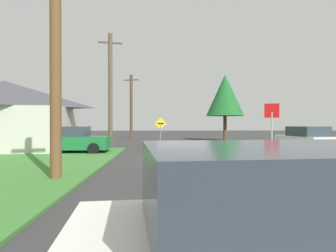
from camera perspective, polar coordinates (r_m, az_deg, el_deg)
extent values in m
plane|color=#333333|center=(14.44, 2.87, -6.64)|extent=(120.00, 120.00, 0.00)
cube|color=yellow|center=(6.64, 8.90, -15.09)|extent=(0.20, 14.00, 0.01)
cylinder|color=#9EA0A8|center=(14.55, 20.13, -1.97)|extent=(0.07, 0.07, 2.35)
cube|color=red|center=(14.55, 20.15, 2.93)|extent=(0.68, 0.18, 0.69)
cube|color=#2D3842|center=(2.37, 23.84, -10.87)|extent=(2.33, 1.74, 0.60)
cube|color=silver|center=(19.69, 25.93, -2.92)|extent=(2.46, 4.10, 0.76)
cube|color=#2D3842|center=(19.51, 26.25, -0.96)|extent=(1.97, 2.35, 0.60)
cylinder|color=black|center=(20.26, 21.60, -3.67)|extent=(0.32, 0.71, 0.68)
cylinder|color=black|center=(21.31, 25.80, -3.48)|extent=(0.32, 0.71, 0.68)
cylinder|color=black|center=(18.11, 26.07, -4.17)|extent=(0.32, 0.71, 0.68)
cylinder|color=black|center=(19.27, 30.47, -3.91)|extent=(0.32, 0.71, 0.68)
cube|color=#196B33|center=(18.13, -18.81, -3.19)|extent=(4.49, 1.93, 0.76)
cube|color=#2D3842|center=(18.18, -19.66, -1.04)|extent=(2.47, 1.69, 0.60)
cylinder|color=black|center=(18.69, -13.48, -3.99)|extent=(0.68, 0.22, 0.68)
cylinder|color=black|center=(16.86, -14.74, -4.47)|extent=(0.68, 0.22, 0.68)
cylinder|color=black|center=(19.52, -22.32, -3.82)|extent=(0.68, 0.22, 0.68)
cylinder|color=black|center=(17.78, -24.41, -4.25)|extent=(0.68, 0.22, 0.68)
cylinder|color=brown|center=(9.75, -21.67, 12.59)|extent=(0.35, 0.35, 7.68)
cylinder|color=brown|center=(21.95, -11.52, 7.00)|extent=(0.32, 0.32, 8.58)
cube|color=brown|center=(22.65, -11.53, 16.09)|extent=(1.78, 0.53, 0.12)
cylinder|color=#50392A|center=(34.25, -7.41, 3.86)|extent=(0.33, 0.33, 7.64)
cube|color=#50392A|center=(34.59, -7.41, 9.17)|extent=(1.78, 0.52, 0.12)
cylinder|color=slate|center=(21.20, -1.51, -1.93)|extent=(0.08, 0.08, 1.80)
cube|color=yellow|center=(21.18, -1.51, 0.51)|extent=(0.90, 0.17, 0.91)
cube|color=black|center=(21.18, -1.51, 0.51)|extent=(0.45, 0.11, 0.10)
cylinder|color=brown|center=(29.72, 11.38, -0.49)|extent=(0.36, 0.36, 2.60)
cone|color=#1A5F26|center=(29.86, 11.39, 6.09)|extent=(3.85, 3.85, 4.24)
cube|color=beige|center=(21.09, -30.07, -0.61)|extent=(8.51, 5.81, 2.83)
pyramid|color=#3F3F44|center=(21.18, -30.10, 5.57)|extent=(8.51, 5.81, 1.73)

